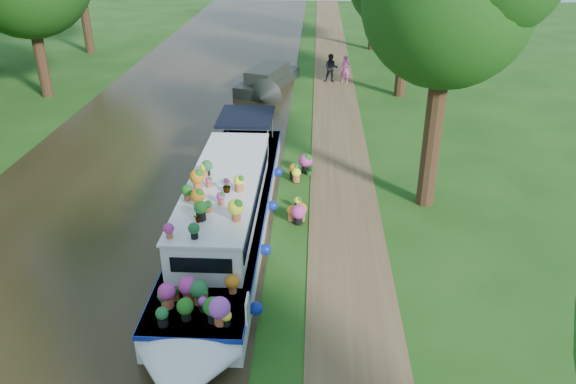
{
  "coord_description": "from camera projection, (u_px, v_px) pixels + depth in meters",
  "views": [
    {
      "loc": [
        0.21,
        -13.29,
        8.39
      ],
      "look_at": [
        -0.51,
        0.96,
        1.3
      ],
      "focal_mm": 35.0,
      "sensor_mm": 36.0,
      "label": 1
    }
  ],
  "objects": [
    {
      "name": "pedestrian_pink",
      "position": [
        345.0,
        69.0,
        30.56
      ],
      "size": [
        0.61,
        0.46,
        1.49
      ],
      "primitive_type": "imported",
      "rotation": [
        0.0,
        0.0,
        -0.21
      ],
      "color": "#E85F7F",
      "rests_on": "towpath"
    },
    {
      "name": "second_boat",
      "position": [
        268.0,
        80.0,
        29.77
      ],
      "size": [
        3.24,
        6.35,
        1.16
      ],
      "rotation": [
        0.0,
        0.0,
        -0.31
      ],
      "color": "black",
      "rests_on": "canal_water"
    },
    {
      "name": "verge_plant",
      "position": [
        309.0,
        169.0,
        20.0
      ],
      "size": [
        0.47,
        0.44,
        0.41
      ],
      "primitive_type": "imported",
      "rotation": [
        0.0,
        0.0,
        -0.41
      ],
      "color": "#1B5A1E",
      "rests_on": "ground"
    },
    {
      "name": "ground",
      "position": [
        305.0,
        249.0,
        15.63
      ],
      "size": [
        100.0,
        100.0,
        0.0
      ],
      "primitive_type": "plane",
      "color": "#194210",
      "rests_on": "ground"
    },
    {
      "name": "plant_boat",
      "position": [
        226.0,
        212.0,
        15.8
      ],
      "size": [
        2.29,
        13.52,
        2.29
      ],
      "color": "silver",
      "rests_on": "canal_water"
    },
    {
      "name": "pedestrian_dark",
      "position": [
        331.0,
        68.0,
        30.71
      ],
      "size": [
        0.77,
        0.61,
        1.54
      ],
      "primitive_type": "imported",
      "rotation": [
        0.0,
        0.0,
        -0.03
      ],
      "color": "black",
      "rests_on": "towpath"
    },
    {
      "name": "canal_water",
      "position": [
        93.0,
        243.0,
        15.9
      ],
      "size": [
        10.0,
        100.0,
        0.02
      ],
      "primitive_type": "cube",
      "color": "black",
      "rests_on": "ground"
    },
    {
      "name": "towpath",
      "position": [
        348.0,
        250.0,
        15.57
      ],
      "size": [
        2.2,
        100.0,
        0.03
      ],
      "primitive_type": "cube",
      "color": "brown",
      "rests_on": "ground"
    }
  ]
}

